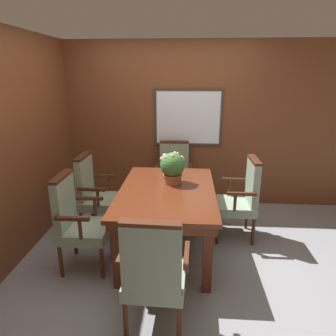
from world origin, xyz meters
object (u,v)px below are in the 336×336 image
at_px(chair_left_far, 95,192).
at_px(chair_head_far, 174,174).
at_px(chair_head_near, 154,271).
at_px(potted_plant, 172,167).
at_px(chair_left_near, 77,219).
at_px(dining_table, 167,197).
at_px(chair_right_far, 241,196).

xyz_separation_m(chair_left_far, chair_head_far, (0.97, 0.77, 0.00)).
distance_m(chair_head_near, potted_plant, 1.43).
relative_size(chair_head_near, chair_left_near, 1.00).
height_order(dining_table, chair_left_near, chair_left_near).
bearing_deg(potted_plant, chair_head_far, 91.59).
height_order(chair_right_far, chair_left_near, same).
xyz_separation_m(chair_left_far, potted_plant, (0.99, -0.17, 0.41)).
height_order(chair_right_far, potted_plant, potted_plant).
relative_size(chair_left_far, chair_left_near, 1.00).
xyz_separation_m(chair_head_far, chair_head_near, (-0.04, -2.32, 0.00)).
distance_m(dining_table, chair_left_near, 0.99).
height_order(chair_right_far, chair_head_far, same).
xyz_separation_m(chair_left_far, chair_right_far, (1.84, -0.02, 0.00)).
distance_m(chair_right_far, potted_plant, 0.95).
relative_size(chair_head_near, potted_plant, 2.75).
bearing_deg(chair_left_near, chair_head_near, -132.45).
bearing_deg(chair_head_near, chair_left_far, -56.78).
bearing_deg(dining_table, chair_left_far, 158.39).
relative_size(dining_table, chair_head_far, 1.53).
bearing_deg(chair_left_far, chair_right_far, -89.54).
bearing_deg(chair_left_near, chair_right_far, -68.61).
xyz_separation_m(chair_right_far, chair_head_far, (-0.87, 0.80, 0.00)).
bearing_deg(chair_head_far, dining_table, -92.07).
bearing_deg(chair_head_far, chair_left_near, -122.33).
height_order(chair_head_far, chair_left_near, same).
bearing_deg(chair_left_near, chair_head_far, -32.01).
xyz_separation_m(chair_right_far, chair_left_near, (-1.79, -0.73, 0.00)).
bearing_deg(dining_table, potted_plant, 77.26).
xyz_separation_m(chair_head_near, chair_left_near, (-0.89, 0.79, 0.00)).
xyz_separation_m(dining_table, chair_head_near, (-0.02, -1.17, -0.11)).
bearing_deg(chair_left_near, chair_left_far, 2.46).
bearing_deg(chair_head_far, potted_plant, -89.43).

